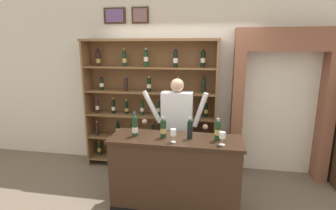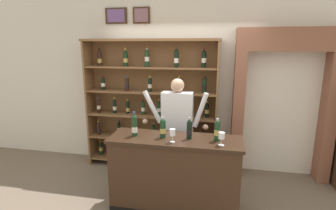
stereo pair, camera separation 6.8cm
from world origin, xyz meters
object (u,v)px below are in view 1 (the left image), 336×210
Objects in this scene: wine_glass_center at (173,133)px; shopkeeper at (177,121)px; wine_shelf at (150,103)px; tasting_counter at (175,173)px; tasting_bottle_prosecco at (163,128)px; tasting_bottle_chianti at (218,130)px; tasting_bottle_brunello at (135,126)px; tasting_bottle_vin_santo at (190,129)px; wine_glass_spare at (222,136)px.

shopkeeper is at bearing 94.93° from wine_glass_center.
wine_shelf is 1.49m from tasting_counter.
wine_shelf is 8.53× the size of tasting_bottle_prosecco.
tasting_bottle_chianti is 0.55m from wine_glass_center.
tasting_bottle_vin_santo is at bearing 2.25° from tasting_bottle_brunello.
wine_shelf is at bearing 117.84° from tasting_counter.
shopkeeper is 0.60m from tasting_bottle_prosecco.
wine_glass_spare reaches higher than tasting_counter.
tasting_bottle_vin_santo is (0.34, 0.02, -0.00)m from tasting_bottle_prosecco.
tasting_bottle_prosecco is at bearing -178.10° from tasting_bottle_chianti.
tasting_bottle_brunello is (0.09, -1.19, -0.04)m from wine_shelf.
wine_glass_spare is at bearing 1.08° from wine_glass_center.
tasting_bottle_prosecco reaches higher than tasting_counter.
wine_glass_spare is (0.05, -0.15, -0.03)m from tasting_bottle_chianti.
tasting_bottle_vin_santo is at bearing 41.72° from wine_glass_center.
wine_shelf is at bearing 132.41° from wine_glass_spare.
tasting_bottle_chianti is (0.59, -0.56, 0.08)m from shopkeeper.
tasting_bottle_brunello is 1.12m from wine_glass_spare.
wine_glass_spare is (0.58, -0.13, 0.60)m from tasting_counter.
wine_glass_center is (0.15, -0.14, -0.01)m from tasting_bottle_prosecco.
wine_glass_spare is (0.65, -0.72, 0.06)m from shopkeeper.
tasting_bottle_vin_santo is at bearing -66.27° from shopkeeper.
wine_glass_center is at bearing -85.07° from shopkeeper.
shopkeeper is (-0.07, 0.58, 0.54)m from tasting_counter.
wine_glass_center is 1.04× the size of wine_glass_spare.
wine_shelf is 1.46m from wine_glass_center.
tasting_counter is 1.01× the size of shopkeeper.
tasting_bottle_vin_santo reaches higher than wine_glass_center.
tasting_bottle_chianti reaches higher than tasting_bottle_prosecco.
shopkeeper is at bearing 132.04° from wine_glass_spare.
tasting_bottle_chianti is (1.14, -1.16, -0.05)m from wine_shelf.
tasting_bottle_vin_santo reaches higher than tasting_counter.
tasting_bottle_vin_santo reaches higher than tasting_bottle_prosecco.
wine_shelf is 1.27m from tasting_bottle_prosecco.
shopkeeper is 0.97m from wine_glass_spare.
tasting_bottle_chianti is (1.05, 0.03, -0.00)m from tasting_bottle_brunello.
tasting_bottle_prosecco reaches higher than wine_glass_spare.
tasting_bottle_prosecco is at bearing -68.55° from wine_shelf.
wine_shelf reaches higher than shopkeeper.
tasting_bottle_brunello is 1.17× the size of tasting_bottle_vin_santo.
tasting_bottle_vin_santo reaches higher than wine_glass_spare.
wine_shelf is 1.38× the size of shopkeeper.
tasting_bottle_chianti is (0.68, 0.02, 0.01)m from tasting_bottle_prosecco.
shopkeeper is at bearing 96.80° from tasting_counter.
tasting_counter is 10.52× the size of wine_glass_spare.
shopkeeper is 5.18× the size of tasting_bottle_brunello.
tasting_bottle_prosecco is at bearing 136.87° from wine_glass_center.
wine_glass_spare is (0.73, -0.13, -0.02)m from tasting_bottle_prosecco.
tasting_counter is 6.25× the size of tasting_bottle_prosecco.
tasting_bottle_prosecco is (0.38, 0.00, -0.01)m from tasting_bottle_brunello.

